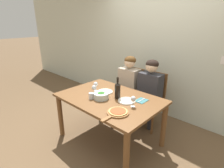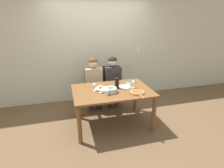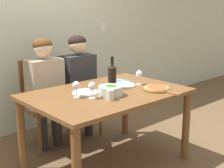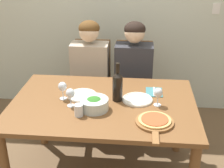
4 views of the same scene
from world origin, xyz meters
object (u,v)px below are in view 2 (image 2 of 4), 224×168
(person_man, at_px, (113,78))
(wine_bottle, at_px, (117,82))
(chair_right, at_px, (111,85))
(dinner_plate_right, at_px, (125,87))
(fork_on_napkin, at_px, (128,84))
(broccoli_bowl, at_px, (111,90))
(wine_glass_left, at_px, (94,86))
(dinner_plate_left, at_px, (101,88))
(wine_glass_right, at_px, (134,83))
(person_woman, at_px, (94,79))
(chair_left, at_px, (93,87))
(wine_glass_centre, at_px, (100,87))
(pizza_on_board, at_px, (137,92))
(water_tumbler, at_px, (107,93))

(person_man, distance_m, wine_bottle, 0.72)
(chair_right, xyz_separation_m, dinner_plate_right, (0.05, -0.81, 0.24))
(fork_on_napkin, bearing_deg, broccoli_bowl, -144.41)
(wine_glass_left, bearing_deg, chair_right, 56.42)
(dinner_plate_left, height_order, wine_glass_left, wine_glass_left)
(dinner_plate_right, xyz_separation_m, wine_glass_right, (0.16, -0.07, 0.10))
(chair_right, bearing_deg, wine_glass_right, -76.49)
(wine_bottle, xyz_separation_m, wine_glass_left, (-0.45, -0.02, -0.02))
(chair_right, distance_m, person_man, 0.25)
(chair_right, xyz_separation_m, person_woman, (-0.45, -0.12, 0.22))
(chair_left, distance_m, dinner_plate_right, 0.98)
(person_man, bearing_deg, chair_right, 90.00)
(person_man, bearing_deg, fork_on_napkin, -70.18)
(broccoli_bowl, height_order, dinner_plate_right, broccoli_bowl)
(wine_bottle, distance_m, dinner_plate_right, 0.20)
(wine_bottle, xyz_separation_m, wine_glass_centre, (-0.36, -0.13, -0.02))
(chair_left, height_order, broccoli_bowl, chair_left)
(broccoli_bowl, bearing_deg, chair_left, 99.90)
(chair_left, relative_size, dinner_plate_left, 3.92)
(person_woman, relative_size, fork_on_napkin, 6.82)
(person_woman, bearing_deg, wine_glass_left, -98.39)
(person_woman, distance_m, wine_glass_right, 1.01)
(broccoli_bowl, bearing_deg, person_woman, 101.20)
(pizza_on_board, relative_size, wine_glass_left, 2.75)
(broccoli_bowl, relative_size, wine_glass_right, 1.48)
(dinner_plate_right, bearing_deg, pizza_on_board, -69.37)
(broccoli_bowl, distance_m, wine_glass_left, 0.32)
(wine_bottle, relative_size, pizza_on_board, 0.78)
(wine_glass_left, bearing_deg, water_tumbler, -54.68)
(person_man, bearing_deg, person_woman, 180.00)
(wine_bottle, distance_m, wine_glass_centre, 0.38)
(dinner_plate_left, bearing_deg, wine_bottle, -7.92)
(chair_left, distance_m, wine_glass_centre, 1.01)
(person_woman, relative_size, wine_glass_right, 8.13)
(dinner_plate_left, height_order, wine_glass_right, wine_glass_right)
(person_man, relative_size, dinner_plate_left, 4.94)
(chair_left, height_order, person_man, person_man)
(chair_left, bearing_deg, dinner_plate_right, -58.14)
(person_man, relative_size, fork_on_napkin, 6.82)
(broccoli_bowl, bearing_deg, dinner_plate_right, 28.21)
(person_man, relative_size, broccoli_bowl, 5.50)
(person_man, distance_m, broccoli_bowl, 0.91)
(person_man, xyz_separation_m, wine_glass_centre, (-0.47, -0.83, 0.12))
(dinner_plate_right, relative_size, wine_glass_left, 1.64)
(pizza_on_board, bearing_deg, dinner_plate_right, 110.63)
(chair_left, relative_size, water_tumbler, 10.60)
(chair_left, bearing_deg, wine_glass_centre, -91.02)
(chair_right, height_order, wine_glass_right, chair_right)
(person_woman, distance_m, wine_bottle, 0.79)
(chair_right, relative_size, dinner_plate_left, 3.92)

